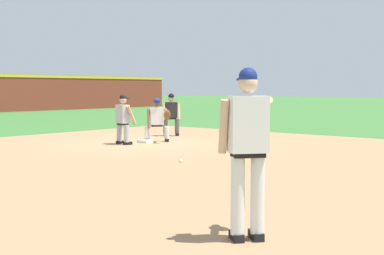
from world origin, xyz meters
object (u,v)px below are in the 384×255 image
first_baseman (158,118)px  pitcher (248,143)px  umpire (171,113)px  baseball (181,161)px  baserunner (123,117)px  first_base_bag (146,141)px

first_baseman → pitcher: bearing=-131.3°
pitcher → umpire: (8.82, 9.07, -0.27)m
baseball → baserunner: baserunner is taller
baseball → baserunner: (1.78, 3.76, 0.76)m
pitcher → first_baseman: bearing=48.7°
first_base_bag → pitcher: bearing=-129.2°
pitcher → umpire: pitcher is taller
first_base_bag → baserunner: (-0.76, 0.16, 0.75)m
pitcher → baserunner: bearing=54.7°
first_base_bag → first_baseman: size_ratio=0.28×
baseball → first_base_bag: bearing=54.8°
pitcher → baseball: bearing=47.9°
first_baseman → baserunner: (-1.15, 0.29, 0.06)m
first_baseman → umpire: 2.11m
first_baseman → umpire: bearing=30.8°
baserunner → umpire: bearing=15.0°
first_base_bag → umpire: (2.20, 0.95, 0.75)m
baseball → pitcher: (-4.09, -4.52, 1.02)m
umpire → first_baseman: bearing=-149.2°
first_base_bag → baseball: first_base_bag is taller
first_base_bag → baserunner: baserunner is taller
baseball → umpire: (4.74, 4.55, 0.76)m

